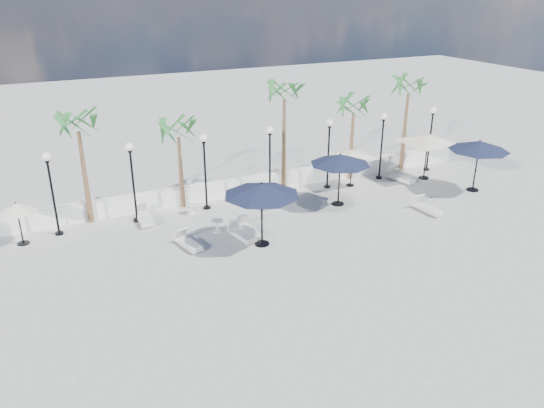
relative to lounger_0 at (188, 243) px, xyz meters
name	(u,v)px	position (x,y,z in m)	size (l,w,h in m)	color
ground	(334,249)	(5.59, -2.78, -0.20)	(100.00, 100.00, 0.00)	#999994
balustrade	(262,183)	(5.59, 4.72, 0.26)	(26.00, 0.30, 1.01)	white
lamppost_0	(51,183)	(-4.91, 3.72, 2.29)	(0.36, 0.36, 3.84)	black
lamppost_1	(132,171)	(-1.41, 3.72, 2.29)	(0.36, 0.36, 3.84)	black
lamppost_2	(205,161)	(2.09, 3.72, 2.29)	(0.36, 0.36, 3.84)	black
lamppost_3	(270,152)	(5.59, 3.72, 2.29)	(0.36, 0.36, 3.84)	black
lamppost_4	(329,144)	(9.09, 3.72, 2.29)	(0.36, 0.36, 3.84)	black
lamppost_5	(382,137)	(12.59, 3.72, 2.29)	(0.36, 0.36, 3.84)	black
lamppost_6	(431,130)	(16.09, 3.72, 2.29)	(0.36, 0.36, 3.84)	black
palm_0	(78,129)	(-3.41, 4.52, 4.33)	(2.60, 2.60, 5.50)	brown
palm_1	(178,134)	(1.09, 4.52, 3.55)	(2.60, 2.60, 4.70)	brown
palm_2	(284,96)	(6.79, 4.52, 4.91)	(2.60, 2.60, 6.10)	brown
palm_3	(354,111)	(11.09, 4.52, 3.75)	(2.60, 2.60, 4.90)	brown
palm_4	(408,91)	(14.79, 4.52, 4.52)	(2.60, 2.60, 5.70)	brown
lounger_0	(188,243)	(0.00, 0.00, 0.00)	(0.88, 1.70, 0.61)	silver
lounger_1	(242,234)	(2.40, -0.14, 0.01)	(0.85, 1.74, 0.63)	silver
lounger_2	(144,217)	(-1.13, 3.44, 0.02)	(0.61, 1.79, 0.67)	silver
lounger_3	(259,200)	(4.69, 3.12, 0.04)	(1.00, 2.02, 0.73)	silver
lounger_4	(248,229)	(2.85, 0.19, 0.01)	(0.60, 1.74, 0.65)	silver
lounger_5	(428,208)	(11.85, -1.33, 0.01)	(0.74, 1.78, 0.65)	silver
lounger_6	(400,177)	(13.41, 2.86, 0.03)	(1.03, 1.95, 0.70)	silver
side_table_0	(191,208)	(1.19, 3.42, 0.09)	(0.50, 0.50, 0.49)	silver
side_table_1	(217,225)	(1.67, 0.99, 0.12)	(0.55, 0.55, 0.54)	silver
side_table_2	(324,202)	(7.51, 1.38, 0.06)	(0.46, 0.46, 0.45)	silver
parasol_navy_left	(262,190)	(2.96, -1.10, 2.34)	(3.27, 3.27, 2.89)	black
parasol_navy_mid	(340,160)	(8.35, 1.38, 2.19)	(3.04, 3.04, 2.73)	black
parasol_navy_right	(479,146)	(16.08, -0.06, 2.31)	(3.19, 3.19, 2.86)	black
parasol_cream_sq_a	(352,151)	(10.41, 3.42, 1.80)	(4.40, 4.40, 2.16)	black
parasol_cream_sq_b	(428,136)	(14.94, 2.62, 2.34)	(5.49, 5.49, 2.75)	black
parasol_cream_small	(17,208)	(-6.41, 3.38, 1.48)	(1.61, 1.61, 1.97)	black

